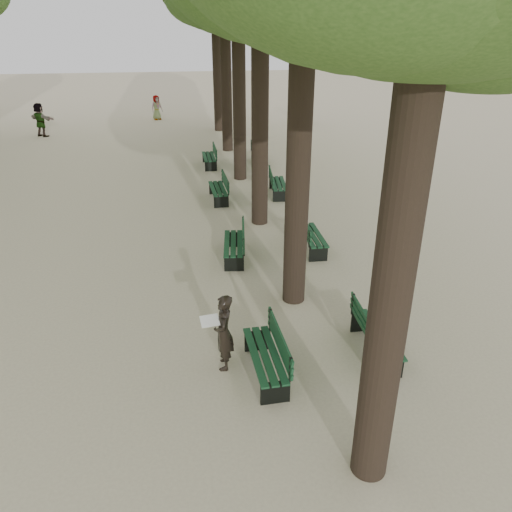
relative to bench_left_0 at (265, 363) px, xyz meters
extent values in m
plane|color=beige|center=(-0.37, -0.36, -0.27)|extent=(120.00, 120.00, 0.00)
cylinder|color=#33261C|center=(1.13, -2.36, 3.48)|extent=(0.52, 0.52, 7.50)
cylinder|color=#33261C|center=(1.13, 2.64, 3.48)|extent=(0.52, 0.52, 7.50)
cylinder|color=#33261C|center=(1.13, 7.64, 3.48)|extent=(0.52, 0.52, 7.50)
cylinder|color=#33261C|center=(1.13, 12.64, 3.48)|extent=(0.52, 0.52, 7.50)
cylinder|color=#33261C|center=(1.13, 17.64, 3.48)|extent=(0.52, 0.52, 7.50)
cylinder|color=#33261C|center=(1.13, 22.64, 3.48)|extent=(0.52, 0.52, 7.50)
cube|color=black|center=(-0.02, 0.00, -0.05)|extent=(0.59, 1.82, 0.45)
cube|color=#0E321C|center=(-0.02, 0.00, 0.18)|extent=(0.61, 1.82, 0.04)
cube|color=#0E321C|center=(0.26, 0.01, 0.45)|extent=(0.11, 1.80, 0.40)
cube|color=black|center=(-0.02, 5.08, -0.05)|extent=(0.73, 1.85, 0.45)
cube|color=#0E321C|center=(-0.02, 5.08, 0.18)|extent=(0.75, 1.85, 0.04)
cube|color=#0E321C|center=(0.26, 5.05, 0.45)|extent=(0.25, 1.79, 0.40)
cube|color=black|center=(-0.02, 10.02, -0.05)|extent=(0.59, 1.82, 0.45)
cube|color=#0E321C|center=(-0.02, 10.02, 0.18)|extent=(0.61, 1.82, 0.04)
cube|color=#0E321C|center=(0.26, 10.03, 0.45)|extent=(0.11, 1.80, 0.40)
cube|color=black|center=(-0.02, 14.71, -0.05)|extent=(0.54, 1.80, 0.45)
cube|color=#0E321C|center=(-0.02, 14.71, 0.18)|extent=(0.56, 1.80, 0.04)
cube|color=#0E321C|center=(0.26, 14.71, 0.45)|extent=(0.06, 1.80, 0.40)
cube|color=black|center=(2.28, 0.32, -0.05)|extent=(0.58, 1.82, 0.45)
cube|color=#0E321C|center=(2.28, 0.32, 0.18)|extent=(0.60, 1.82, 0.04)
cube|color=#0E321C|center=(2.00, 0.33, 0.45)|extent=(0.10, 1.80, 0.40)
cube|color=black|center=(2.28, 5.31, -0.05)|extent=(0.54, 1.81, 0.45)
cube|color=#0E321C|center=(2.28, 5.31, 0.18)|extent=(0.56, 1.81, 0.04)
cube|color=#0E321C|center=(2.00, 5.31, 0.45)|extent=(0.06, 1.80, 0.40)
cube|color=black|center=(2.28, 10.30, -0.05)|extent=(0.70, 1.84, 0.45)
cube|color=#0E321C|center=(2.28, 10.30, 0.18)|extent=(0.72, 1.85, 0.04)
cube|color=#0E321C|center=(2.00, 10.33, 0.45)|extent=(0.22, 1.79, 0.40)
cube|color=black|center=(2.28, 14.77, -0.05)|extent=(0.58, 1.82, 0.45)
cube|color=#0E321C|center=(2.28, 14.77, 0.18)|extent=(0.60, 1.82, 0.04)
cube|color=#0E321C|center=(2.00, 14.77, 0.45)|extent=(0.10, 1.80, 0.40)
imported|color=black|center=(-0.73, 0.37, 0.49)|extent=(0.37, 0.64, 1.53)
cube|color=white|center=(-0.98, 0.37, 0.78)|extent=(0.37, 0.29, 0.12)
imported|color=#262628|center=(-2.57, 26.75, 0.50)|extent=(0.81, 0.66, 1.55)
imported|color=#262628|center=(6.90, 24.02, 0.59)|extent=(0.60, 1.07, 1.73)
imported|color=#262628|center=(-8.85, 22.51, 0.64)|extent=(1.57, 1.32, 1.83)
camera|label=1|loc=(-1.33, -7.36, 5.76)|focal=35.00mm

